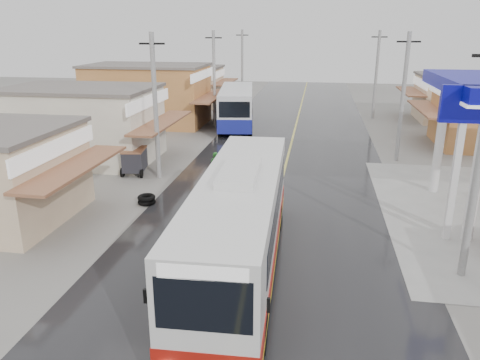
% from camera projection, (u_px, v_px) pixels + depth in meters
% --- Properties ---
extents(ground, '(120.00, 120.00, 0.00)m').
position_uv_depth(ground, '(261.00, 260.00, 17.36)').
color(ground, slate).
rests_on(ground, ground).
extents(road, '(12.00, 90.00, 0.02)m').
position_uv_depth(road, '(288.00, 156.00, 31.43)').
color(road, black).
rests_on(road, ground).
extents(centre_line, '(0.15, 90.00, 0.01)m').
position_uv_depth(centre_line, '(288.00, 155.00, 31.42)').
color(centre_line, '#D8CC4C').
rests_on(centre_line, road).
extents(shopfronts_left, '(11.00, 44.00, 5.20)m').
position_uv_depth(shopfronts_left, '(123.00, 139.00, 36.26)').
color(shopfronts_left, tan).
rests_on(shopfronts_left, ground).
extents(utility_poles_left, '(1.60, 50.00, 8.00)m').
position_uv_depth(utility_poles_left, '(191.00, 148.00, 33.45)').
color(utility_poles_left, gray).
rests_on(utility_poles_left, ground).
extents(utility_poles_right, '(1.60, 36.00, 8.00)m').
position_uv_depth(utility_poles_right, '(396.00, 160.00, 30.35)').
color(utility_poles_right, gray).
rests_on(utility_poles_right, ground).
extents(coach_bus, '(3.08, 12.23, 3.79)m').
position_uv_depth(coach_bus, '(240.00, 223.00, 16.03)').
color(coach_bus, silver).
rests_on(coach_bus, road).
extents(second_bus, '(4.03, 10.23, 3.31)m').
position_uv_depth(second_bus, '(237.00, 107.00, 39.95)').
color(second_bus, silver).
rests_on(second_bus, road).
extents(cyclist, '(1.18, 1.99, 2.03)m').
position_uv_depth(cyclist, '(217.00, 176.00, 24.93)').
color(cyclist, black).
rests_on(cyclist, ground).
extents(tricycle_near, '(1.57, 1.98, 1.50)m').
position_uv_depth(tricycle_near, '(134.00, 160.00, 27.29)').
color(tricycle_near, '#26262D').
rests_on(tricycle_near, ground).
extents(tyre_stack, '(0.87, 0.87, 0.45)m').
position_uv_depth(tyre_stack, '(147.00, 200.00, 22.79)').
color(tyre_stack, black).
rests_on(tyre_stack, ground).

